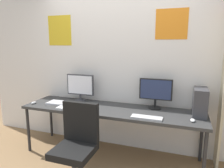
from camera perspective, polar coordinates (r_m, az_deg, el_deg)
wall_back at (r=3.31m, az=2.14°, el=4.76°), size 5.01×0.11×2.60m
desk at (r=3.05m, az=-0.32°, el=-7.50°), size 2.61×0.68×0.74m
office_chair at (r=2.59m, az=-9.69°, el=-18.33°), size 0.52×0.52×0.99m
monitor_left at (r=3.40m, az=-8.66°, el=-0.70°), size 0.46×0.18×0.43m
monitor_right at (r=3.03m, az=11.81°, el=-2.09°), size 0.46×0.18×0.43m
pc_tower at (r=2.92m, az=22.90°, el=-4.59°), size 0.17×0.34×0.36m
keyboard_left at (r=3.06m, az=-11.78°, el=-6.53°), size 0.35×0.13×0.02m
keyboard_right at (r=2.68m, az=9.44°, el=-9.01°), size 0.39×0.13×0.02m
mouse_left_side at (r=3.48m, az=-20.59°, el=-4.80°), size 0.06×0.10×0.03m
mouse_right_side at (r=2.72m, az=21.17°, el=-9.22°), size 0.06×0.10×0.03m
laptop_closed at (r=3.37m, az=-14.47°, el=-4.97°), size 0.33×0.23×0.02m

